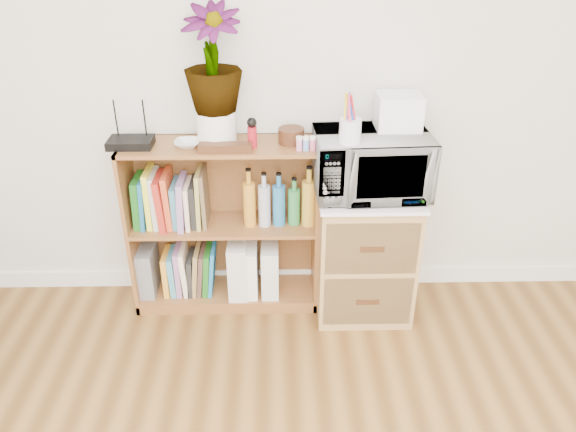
{
  "coord_description": "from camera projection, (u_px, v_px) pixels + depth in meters",
  "views": [
    {
      "loc": [
        -0.06,
        -0.53,
        1.98
      ],
      "look_at": [
        -0.01,
        1.95,
        0.62
      ],
      "focal_mm": 35.0,
      "sensor_mm": 36.0,
      "label": 1
    }
  ],
  "objects": [
    {
      "name": "kokeshi_doll",
      "position": [
        252.0,
        137.0,
        2.73
      ],
      "size": [
        0.05,
        0.05,
        0.1
      ],
      "primitive_type": "cylinder",
      "color": "#A51421",
      "rests_on": "bookshelf"
    },
    {
      "name": "magazine_holder_right",
      "position": [
        270.0,
        267.0,
        3.14
      ],
      "size": [
        0.09,
        0.24,
        0.3
      ],
      "primitive_type": "cube",
      "color": "silver",
      "rests_on": "bookshelf"
    },
    {
      "name": "router",
      "position": [
        131.0,
        142.0,
        2.76
      ],
      "size": [
        0.22,
        0.15,
        0.04
      ],
      "primitive_type": "cube",
      "color": "black",
      "rests_on": "bookshelf"
    },
    {
      "name": "potted_plant",
      "position": [
        212.0,
        59.0,
        2.61
      ],
      "size": [
        0.28,
        0.28,
        0.5
      ],
      "primitive_type": "imported",
      "color": "#408033",
      "rests_on": "plant_pot"
    },
    {
      "name": "magazine_holder_mid",
      "position": [
        249.0,
        267.0,
        3.14
      ],
      "size": [
        0.09,
        0.24,
        0.3
      ],
      "primitive_type": "cube",
      "color": "white",
      "rests_on": "bookshelf"
    },
    {
      "name": "skirting_board",
      "position": [
        289.0,
        276.0,
        3.35
      ],
      "size": [
        4.0,
        0.02,
        0.1
      ],
      "primitive_type": "cube",
      "color": "white",
      "rests_on": "ground"
    },
    {
      "name": "liquor_bottles",
      "position": [
        287.0,
        197.0,
        2.94
      ],
      "size": [
        0.46,
        0.07,
        0.32
      ],
      "color": "#C38424",
      "rests_on": "bookshelf"
    },
    {
      "name": "trinket_box",
      "position": [
        225.0,
        148.0,
        2.69
      ],
      "size": [
        0.26,
        0.06,
        0.04
      ],
      "primitive_type": "cube",
      "color": "#3B2410",
      "rests_on": "bookshelf"
    },
    {
      "name": "paint_jars",
      "position": [
        306.0,
        145.0,
        2.71
      ],
      "size": [
        0.11,
        0.04,
        0.05
      ],
      "primitive_type": "cube",
      "color": "pink",
      "rests_on": "bookshelf"
    },
    {
      "name": "wicker_unit",
      "position": [
        364.0,
        252.0,
        3.03
      ],
      "size": [
        0.5,
        0.45,
        0.7
      ],
      "primitive_type": "cube",
      "color": "#9E7542",
      "rests_on": "ground"
    },
    {
      "name": "small_appliance",
      "position": [
        398.0,
        111.0,
        2.73
      ],
      "size": [
        0.21,
        0.18,
        0.17
      ],
      "primitive_type": "cube",
      "color": "white",
      "rests_on": "microwave"
    },
    {
      "name": "plant_pot",
      "position": [
        217.0,
        127.0,
        2.77
      ],
      "size": [
        0.19,
        0.19,
        0.16
      ],
      "primitive_type": "cylinder",
      "color": "white",
      "rests_on": "bookshelf"
    },
    {
      "name": "wooden_bowl",
      "position": [
        291.0,
        136.0,
        2.79
      ],
      "size": [
        0.13,
        0.13,
        0.08
      ],
      "primitive_type": "cylinder",
      "color": "#36190E",
      "rests_on": "bookshelf"
    },
    {
      "name": "bookshelf",
      "position": [
        225.0,
        227.0,
        3.02
      ],
      "size": [
        1.0,
        0.3,
        0.95
      ],
      "primitive_type": "cube",
      "color": "brown",
      "rests_on": "ground"
    },
    {
      "name": "file_box",
      "position": [
        149.0,
        269.0,
        3.14
      ],
      "size": [
        0.08,
        0.22,
        0.27
      ],
      "primitive_type": "cube",
      "color": "slate",
      "rests_on": "bookshelf"
    },
    {
      "name": "lower_books",
      "position": [
        190.0,
        270.0,
        3.15
      ],
      "size": [
        0.29,
        0.19,
        0.28
      ],
      "color": "orange",
      "rests_on": "bookshelf"
    },
    {
      "name": "cookbooks",
      "position": [
        170.0,
        200.0,
        2.94
      ],
      "size": [
        0.38,
        0.2,
        0.31
      ],
      "color": "#1B671C",
      "rests_on": "bookshelf"
    },
    {
      "name": "microwave",
      "position": [
        371.0,
        164.0,
        2.77
      ],
      "size": [
        0.58,
        0.41,
        0.31
      ],
      "primitive_type": "imported",
      "rotation": [
        0.0,
        0.0,
        0.05
      ],
      "color": "silver",
      "rests_on": "wicker_unit"
    },
    {
      "name": "pen_cup",
      "position": [
        350.0,
        131.0,
        2.57
      ],
      "size": [
        0.1,
        0.1,
        0.11
      ],
      "primitive_type": "cylinder",
      "color": "silver",
      "rests_on": "microwave"
    },
    {
      "name": "magazine_holder_left",
      "position": [
        238.0,
        265.0,
        3.13
      ],
      "size": [
        0.1,
        0.26,
        0.33
      ],
      "primitive_type": "cube",
      "color": "silver",
      "rests_on": "bookshelf"
    },
    {
      "name": "white_bowl",
      "position": [
        188.0,
        144.0,
        2.75
      ],
      "size": [
        0.13,
        0.13,
        0.03
      ],
      "primitive_type": "imported",
      "color": "silver",
      "rests_on": "bookshelf"
    }
  ]
}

